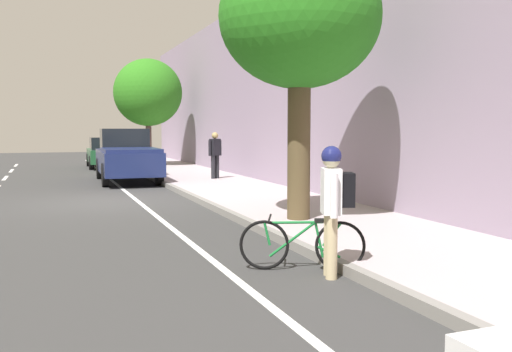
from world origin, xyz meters
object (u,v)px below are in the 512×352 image
Objects in this scene: street_tree_near_cyclist at (300,20)px; street_tree_mid_block at (148,93)px; parked_pickup_dark_blue_second at (127,157)px; parked_sedan_green_mid at (107,153)px; bicycle_at_curb at (302,244)px; pedestrian_on_phone at (215,152)px; cyclist_with_backpack at (333,198)px.

street_tree_mid_block is (0.00, 17.74, -0.36)m from street_tree_near_cyclist.
parked_pickup_dark_blue_second is at bearing -106.02° from street_tree_mid_block.
parked_pickup_dark_blue_second is 8.09m from parked_sedan_green_mid.
street_tree_near_cyclist is at bearing -80.03° from parked_pickup_dark_blue_second.
street_tree_near_cyclist is at bearing 66.45° from bicycle_at_curb.
street_tree_near_cyclist is 9.99m from pedestrian_on_phone.
street_tree_mid_block is at bearing 86.11° from bicycle_at_curb.
cyclist_with_backpack reaches higher than parked_sedan_green_mid.
parked_sedan_green_mid is 22.37m from bicycle_at_curb.
street_tree_near_cyclist reaches higher than pedestrian_on_phone.
cyclist_with_backpack is at bearing -63.98° from bicycle_at_curb.
pedestrian_on_phone reaches higher than cyclist_with_backpack.
pedestrian_on_phone is at bearing 83.96° from street_tree_near_cyclist.
cyclist_with_backpack is at bearing -99.48° from pedestrian_on_phone.
cyclist_with_backpack is at bearing -88.28° from parked_sedan_green_mid.
parked_sedan_green_mid is at bearing 89.70° from parked_pickup_dark_blue_second.
bicycle_at_curb is 5.14m from street_tree_near_cyclist.
street_tree_mid_block is 8.71m from pedestrian_on_phone.
parked_sedan_green_mid is 10.04m from pedestrian_on_phone.
cyclist_with_backpack is 0.32× the size of street_tree_near_cyclist.
parked_pickup_dark_blue_second reaches higher than bicycle_at_curb.
parked_sedan_green_mid is 2.58× the size of cyclist_with_backpack.
street_tree_mid_block is at bearing 96.93° from pedestrian_on_phone.
bicycle_at_curb is at bearing 116.02° from cyclist_with_backpack.
parked_sedan_green_mid is 3.75m from street_tree_mid_block.
street_tree_mid_block is at bearing 73.98° from parked_pickup_dark_blue_second.
cyclist_with_backpack is at bearing -107.88° from street_tree_near_cyclist.
street_tree_mid_block reaches higher than pedestrian_on_phone.
pedestrian_on_phone is (1.00, -8.25, -2.60)m from street_tree_mid_block.
cyclist_with_backpack is 21.67m from street_tree_mid_block.
street_tree_near_cyclist reaches higher than parked_sedan_green_mid.
parked_sedan_green_mid is at bearing 106.77° from pedestrian_on_phone.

